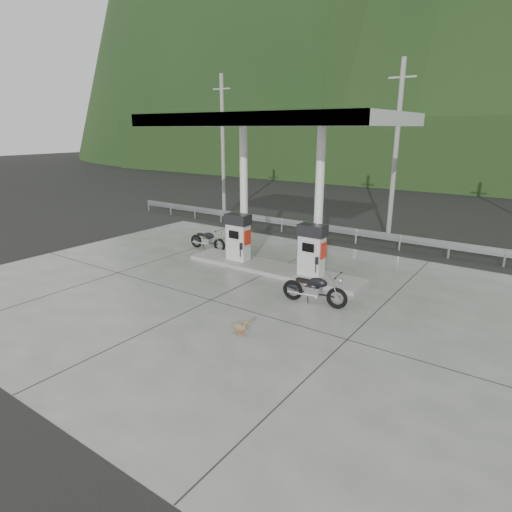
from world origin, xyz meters
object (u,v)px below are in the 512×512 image
Objects in this scene: gas_pump_right at (312,250)px; duck at (239,328)px; motorcycle_left at (208,240)px; motorcycle_right at (314,290)px; gas_pump_left at (238,237)px.

duck is (0.50, -4.80, -0.87)m from gas_pump_right.
motorcycle_right reaches higher than motorcycle_left.
gas_pump_left is 4.78m from motorcycle_right.
gas_pump_right is 2.32m from motorcycle_right.
gas_pump_left is at bearing 149.69° from motorcycle_right.
gas_pump_right reaches higher than duck.
motorcycle_left is at bearing 151.31° from motorcycle_right.
motorcycle_right is at bearing -24.48° from motorcycle_left.
gas_pump_right reaches higher than motorcycle_left.
gas_pump_left is 1.03× the size of motorcycle_left.
duck is at bearing -45.24° from motorcycle_left.
gas_pump_left is at bearing 180.00° from gas_pump_right.
motorcycle_left is (-2.28, 0.79, -0.63)m from gas_pump_left.
motorcycle_right reaches higher than duck.
gas_pump_left is 2.50m from motorcycle_left.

